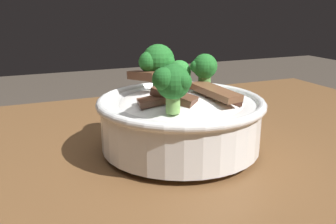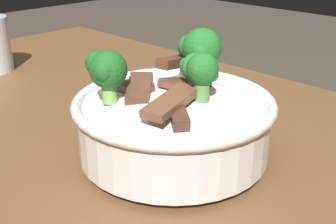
{
  "view_description": "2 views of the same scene",
  "coord_description": "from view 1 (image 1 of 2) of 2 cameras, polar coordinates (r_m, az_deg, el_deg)",
  "views": [
    {
      "loc": [
        0.11,
        0.33,
        0.96
      ],
      "look_at": [
        -0.09,
        -0.13,
        0.81
      ],
      "focal_mm": 39.06,
      "sensor_mm": 36.0,
      "label": 1
    },
    {
      "loc": [
        -0.4,
        0.22,
        1.01
      ],
      "look_at": [
        -0.1,
        -0.09,
        0.82
      ],
      "focal_mm": 45.86,
      "sensor_mm": 36.0,
      "label": 2
    }
  ],
  "objects": [
    {
      "name": "rice_bowl",
      "position": [
        0.5,
        1.88,
        -0.31
      ],
      "size": [
        0.23,
        0.23,
        0.14
      ],
      "color": "white",
      "rests_on": "dining_table"
    }
  ]
}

